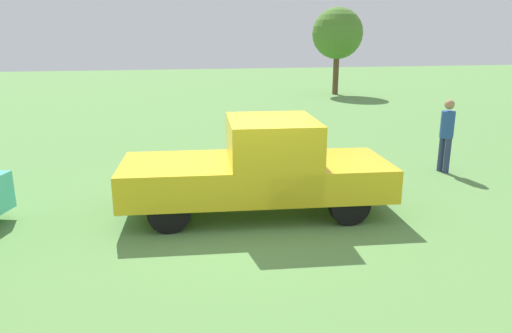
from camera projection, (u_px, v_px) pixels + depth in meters
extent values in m
plane|color=#5B8C47|center=(258.00, 220.00, 8.74)|extent=(80.00, 80.00, 0.00)
cylinder|color=black|center=(169.00, 212.00, 8.10)|extent=(0.73, 0.22, 0.73)
cylinder|color=black|center=(174.00, 184.00, 9.58)|extent=(0.73, 0.22, 0.73)
cylinder|color=black|center=(349.00, 204.00, 8.45)|extent=(0.73, 0.22, 0.73)
cylinder|color=black|center=(327.00, 179.00, 9.92)|extent=(0.73, 0.22, 0.73)
cube|color=gold|center=(176.00, 179.00, 8.76)|extent=(2.11, 2.00, 0.64)
cube|color=gold|center=(272.00, 156.00, 8.86)|extent=(1.72, 1.96, 1.40)
cube|color=slate|center=(272.00, 133.00, 8.74)|extent=(1.47, 1.80, 0.48)
cube|color=gold|center=(323.00, 175.00, 9.07)|extent=(2.51, 2.03, 0.60)
cube|color=silver|center=(125.00, 195.00, 8.73)|extent=(0.27, 1.77, 0.16)
cylinder|color=navy|center=(441.00, 154.00, 11.77)|extent=(0.14, 0.14, 0.86)
cylinder|color=navy|center=(447.00, 156.00, 11.59)|extent=(0.14, 0.14, 0.86)
cylinder|color=#284C93|center=(447.00, 124.00, 11.48)|extent=(0.38, 0.38, 0.64)
sphere|color=#A87A56|center=(450.00, 105.00, 11.36)|extent=(0.23, 0.23, 0.23)
cylinder|color=brown|center=(336.00, 72.00, 26.85)|extent=(0.32, 0.32, 2.50)
sphere|color=#4C7A2D|center=(338.00, 33.00, 26.30)|extent=(2.78, 2.78, 2.78)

